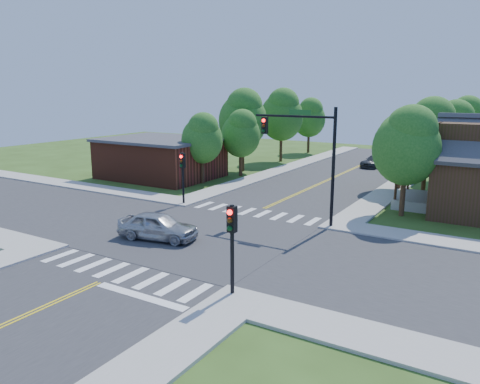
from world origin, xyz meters
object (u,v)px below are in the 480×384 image
Objects in this scene: signal_mast_ne at (307,146)px; car_dgrey at (375,162)px; signal_pole_nw at (183,169)px; car_silver at (158,227)px; signal_pole_se at (232,233)px.

signal_mast_ne reaches higher than car_dgrey.
signal_pole_nw is (-9.51, -0.01, -2.19)m from signal_mast_ne.
car_silver is 31.36m from car_dgrey.
signal_pole_nw is (-11.20, 11.20, 0.00)m from signal_pole_se.
signal_pole_se reaches higher than car_silver.
signal_pole_nw is 0.80× the size of car_silver.
car_dgrey is (-2.25, 24.00, -4.22)m from signal_mast_ne.
signal_pole_se is at bearing -45.00° from signal_pole_nw.
signal_mast_ne is 11.55m from signal_pole_se.
signal_pole_nw reaches higher than car_dgrey.
signal_mast_ne is 1.89× the size of signal_pole_se.
signal_mast_ne is 1.55× the size of car_dgrey.
car_silver is at bearing -128.46° from signal_mast_ne.
signal_mast_ne is at bearing -49.82° from car_silver.
signal_mast_ne reaches higher than car_silver.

